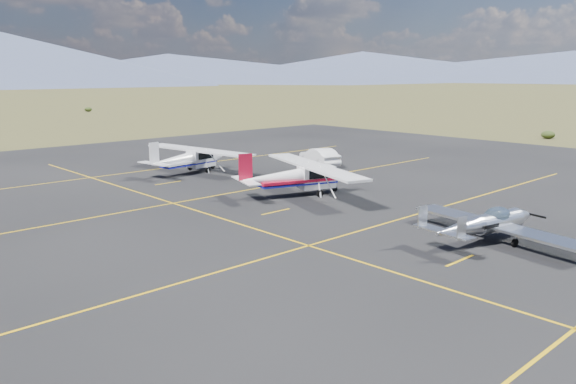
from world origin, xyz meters
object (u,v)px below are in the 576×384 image
aircraft_low_wing (487,223)px  sedan (319,157)px  aircraft_cessna (298,176)px  aircraft_plain (189,158)px

aircraft_low_wing → sedan: (9.73, 19.58, -0.15)m
aircraft_low_wing → aircraft_cessna: bearing=96.6°
aircraft_cessna → sedan: bearing=56.0°
aircraft_low_wing → aircraft_plain: 23.71m
aircraft_cessna → aircraft_plain: aircraft_cessna is taller
aircraft_cessna → aircraft_plain: bearing=111.5°
sedan → aircraft_plain: bearing=-6.5°
aircraft_low_wing → aircraft_plain: aircraft_plain is taller
aircraft_low_wing → aircraft_cessna: (0.65, 12.65, 0.35)m
aircraft_cessna → sedan: (9.09, 6.93, -0.50)m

